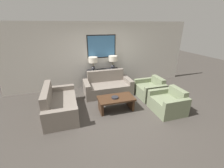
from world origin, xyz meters
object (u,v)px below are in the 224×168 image
table_lamp_right (113,60)px  coffee_table (116,101)px  couch_by_back_wall (108,87)px  armchair_near_camera (168,103)px  table_lamp_left (93,61)px  console_table (104,79)px  armchair_near_back_wall (150,90)px  decorative_bowl (115,97)px  couch_by_side (60,105)px

table_lamp_right → coffee_table: size_ratio=0.50×
couch_by_back_wall → armchair_near_camera: (1.44, -1.79, -0.01)m
table_lamp_left → couch_by_back_wall: size_ratio=0.31×
console_table → coffee_table: 1.90m
armchair_near_camera → armchair_near_back_wall: bearing=90.0°
console_table → coffee_table: (-0.07, -1.90, -0.08)m
table_lamp_right → decorative_bowl: size_ratio=2.56×
couch_by_back_wall → armchair_near_camera: 2.30m
couch_by_back_wall → couch_by_side: size_ratio=1.00×
decorative_bowl → coffee_table: bearing=25.0°
coffee_table → armchair_near_back_wall: armchair_near_back_wall is taller
armchair_near_back_wall → console_table: bearing=136.6°
coffee_table → armchair_near_back_wall: size_ratio=1.16×
console_table → armchair_near_back_wall: size_ratio=1.38×
couch_by_side → coffee_table: (1.69, -0.32, 0.03)m
console_table → armchair_near_back_wall: (1.44, -1.36, -0.12)m
table_lamp_left → table_lamp_right: (0.83, 0.00, 0.00)m
decorative_bowl → console_table: bearing=86.5°
table_lamp_right → armchair_near_camera: bearing=-67.0°
coffee_table → armchair_near_camera: bearing=-19.4°
table_lamp_right → decorative_bowl: table_lamp_right is taller
decorative_bowl → armchair_near_camera: bearing=-18.2°
table_lamp_left → couch_by_back_wall: table_lamp_left is taller
couch_by_side → armchair_near_camera: 3.32m
coffee_table → decorative_bowl: (-0.04, -0.02, 0.14)m
couch_by_side → armchair_near_camera: (3.21, -0.85, -0.01)m
console_table → couch_by_side: 2.37m
armchair_near_back_wall → table_lamp_left: bearing=143.7°
table_lamp_left → couch_by_side: table_lamp_left is taller
couch_by_side → coffee_table: bearing=-10.6°
armchair_near_back_wall → armchair_near_camera: (0.00, -1.07, 0.00)m
couch_by_back_wall → armchair_near_back_wall: (1.44, -0.72, -0.01)m
console_table → coffee_table: console_table is taller
couch_by_back_wall → armchair_near_back_wall: size_ratio=1.88×
decorative_bowl → table_lamp_right: bearing=74.5°
couch_by_side → armchair_near_back_wall: size_ratio=1.88×
table_lamp_left → armchair_near_back_wall: (1.86, -1.36, -0.91)m
console_table → armchair_near_camera: console_table is taller
console_table → table_lamp_right: size_ratio=2.40×
couch_by_side → couch_by_back_wall: bearing=27.9°
table_lamp_left → armchair_near_back_wall: size_ratio=0.58×
couch_by_side → decorative_bowl: 1.69m
armchair_near_back_wall → couch_by_side: bearing=-176.1°
table_lamp_left → couch_by_side: size_ratio=0.31×
armchair_near_back_wall → coffee_table: bearing=-160.6°
table_lamp_left → coffee_table: 2.11m
coffee_table → armchair_near_back_wall: (1.52, 0.53, -0.04)m
console_table → couch_by_side: couch_by_side is taller
couch_by_back_wall → couch_by_side: 2.00m
couch_by_back_wall → decorative_bowl: size_ratio=8.37×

